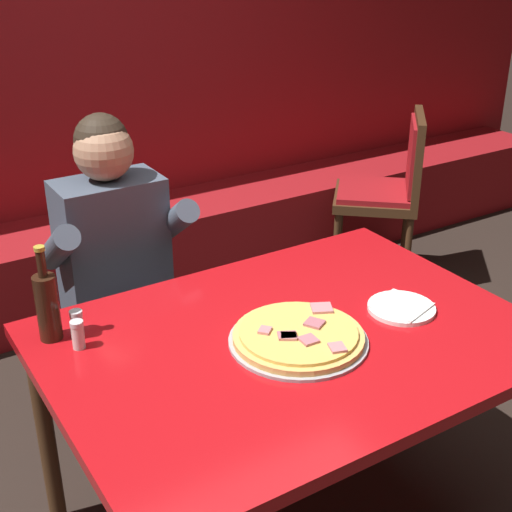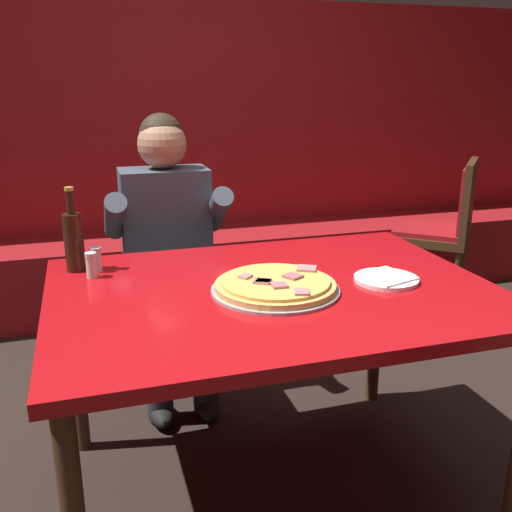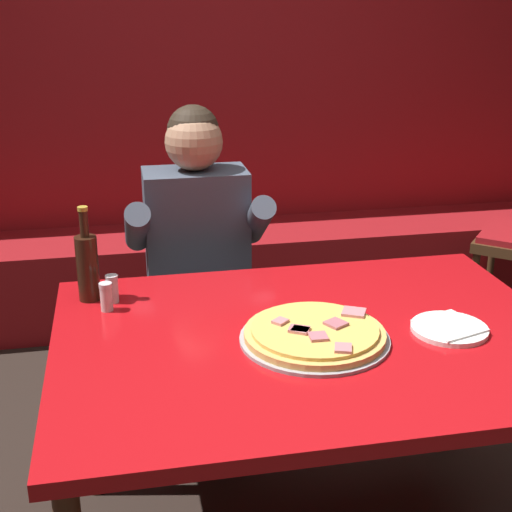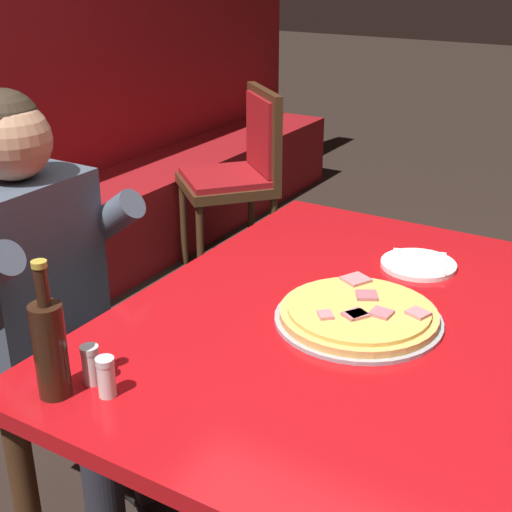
{
  "view_description": "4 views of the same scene",
  "coord_description": "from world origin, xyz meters",
  "px_view_note": "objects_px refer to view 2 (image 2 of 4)",
  "views": [
    {
      "loc": [
        -1.03,
        -1.45,
        1.87
      ],
      "look_at": [
        0.03,
        0.24,
        0.93
      ],
      "focal_mm": 50.0,
      "sensor_mm": 36.0,
      "label": 1
    },
    {
      "loc": [
        -0.55,
        -1.62,
        1.4
      ],
      "look_at": [
        0.02,
        0.24,
        0.81
      ],
      "focal_mm": 40.0,
      "sensor_mm": 36.0,
      "label": 2
    },
    {
      "loc": [
        -0.49,
        -1.68,
        1.65
      ],
      "look_at": [
        -0.11,
        0.26,
        0.91
      ],
      "focal_mm": 50.0,
      "sensor_mm": 36.0,
      "label": 3
    },
    {
      "loc": [
        -1.42,
        -0.61,
        1.6
      ],
      "look_at": [
        0.04,
        0.27,
        0.86
      ],
      "focal_mm": 50.0,
      "sensor_mm": 36.0,
      "label": 4
    }
  ],
  "objects_px": {
    "shaker_black_pepper": "(91,266)",
    "beer_bottle": "(74,240)",
    "main_dining_table": "(273,308)",
    "plate_white_paper": "(386,279)",
    "dining_chair_by_booth": "(444,224)",
    "pizza": "(276,286)",
    "diner_seated_blue_shirt": "(170,248)",
    "shaker_parmesan": "(96,261)"
  },
  "relations": [
    {
      "from": "diner_seated_blue_shirt",
      "to": "plate_white_paper",
      "type": "bearing_deg",
      "value": -54.4
    },
    {
      "from": "pizza",
      "to": "plate_white_paper",
      "type": "relative_size",
      "value": 1.92
    },
    {
      "from": "plate_white_paper",
      "to": "shaker_black_pepper",
      "type": "xyz_separation_m",
      "value": [
        -0.92,
        0.32,
        0.03
      ]
    },
    {
      "from": "main_dining_table",
      "to": "shaker_black_pepper",
      "type": "xyz_separation_m",
      "value": [
        -0.55,
        0.27,
        0.11
      ]
    },
    {
      "from": "diner_seated_blue_shirt",
      "to": "pizza",
      "type": "bearing_deg",
      "value": -75.31
    },
    {
      "from": "shaker_parmesan",
      "to": "dining_chair_by_booth",
      "type": "height_order",
      "value": "dining_chair_by_booth"
    },
    {
      "from": "pizza",
      "to": "beer_bottle",
      "type": "relative_size",
      "value": 1.38
    },
    {
      "from": "plate_white_paper",
      "to": "dining_chair_by_booth",
      "type": "xyz_separation_m",
      "value": [
        1.14,
        1.31,
        -0.21
      ]
    },
    {
      "from": "pizza",
      "to": "dining_chair_by_booth",
      "type": "bearing_deg",
      "value": 40.42
    },
    {
      "from": "dining_chair_by_booth",
      "to": "diner_seated_blue_shirt",
      "type": "bearing_deg",
      "value": -164.21
    },
    {
      "from": "pizza",
      "to": "shaker_black_pepper",
      "type": "relative_size",
      "value": 4.68
    },
    {
      "from": "beer_bottle",
      "to": "dining_chair_by_booth",
      "type": "height_order",
      "value": "beer_bottle"
    },
    {
      "from": "main_dining_table",
      "to": "diner_seated_blue_shirt",
      "type": "xyz_separation_m",
      "value": [
        -0.22,
        0.77,
        0.01
      ]
    },
    {
      "from": "plate_white_paper",
      "to": "shaker_black_pepper",
      "type": "height_order",
      "value": "shaker_black_pepper"
    },
    {
      "from": "main_dining_table",
      "to": "shaker_parmesan",
      "type": "height_order",
      "value": "shaker_parmesan"
    },
    {
      "from": "beer_bottle",
      "to": "shaker_black_pepper",
      "type": "height_order",
      "value": "beer_bottle"
    },
    {
      "from": "shaker_black_pepper",
      "to": "diner_seated_blue_shirt",
      "type": "bearing_deg",
      "value": 56.44
    },
    {
      "from": "diner_seated_blue_shirt",
      "to": "dining_chair_by_booth",
      "type": "relative_size",
      "value": 1.33
    },
    {
      "from": "shaker_parmesan",
      "to": "diner_seated_blue_shirt",
      "type": "distance_m",
      "value": 0.55
    },
    {
      "from": "beer_bottle",
      "to": "dining_chair_by_booth",
      "type": "xyz_separation_m",
      "value": [
        2.12,
        0.9,
        -0.31
      ]
    },
    {
      "from": "main_dining_table",
      "to": "shaker_black_pepper",
      "type": "bearing_deg",
      "value": 154.13
    },
    {
      "from": "shaker_black_pepper",
      "to": "dining_chair_by_booth",
      "type": "height_order",
      "value": "dining_chair_by_booth"
    },
    {
      "from": "pizza",
      "to": "shaker_parmesan",
      "type": "xyz_separation_m",
      "value": [
        -0.53,
        0.36,
        0.02
      ]
    },
    {
      "from": "pizza",
      "to": "diner_seated_blue_shirt",
      "type": "bearing_deg",
      "value": 104.69
    },
    {
      "from": "plate_white_paper",
      "to": "diner_seated_blue_shirt",
      "type": "height_order",
      "value": "diner_seated_blue_shirt"
    },
    {
      "from": "plate_white_paper",
      "to": "shaker_parmesan",
      "type": "xyz_separation_m",
      "value": [
        -0.9,
        0.38,
        0.03
      ]
    },
    {
      "from": "diner_seated_blue_shirt",
      "to": "beer_bottle",
      "type": "bearing_deg",
      "value": -133.11
    },
    {
      "from": "diner_seated_blue_shirt",
      "to": "dining_chair_by_booth",
      "type": "xyz_separation_m",
      "value": [
        1.73,
        0.49,
        -0.13
      ]
    },
    {
      "from": "shaker_black_pepper",
      "to": "beer_bottle",
      "type": "bearing_deg",
      "value": 118.47
    },
    {
      "from": "pizza",
      "to": "shaker_parmesan",
      "type": "distance_m",
      "value": 0.64
    },
    {
      "from": "main_dining_table",
      "to": "beer_bottle",
      "type": "xyz_separation_m",
      "value": [
        -0.6,
        0.36,
        0.18
      ]
    },
    {
      "from": "shaker_black_pepper",
      "to": "pizza",
      "type": "bearing_deg",
      "value": -29.28
    },
    {
      "from": "pizza",
      "to": "diner_seated_blue_shirt",
      "type": "height_order",
      "value": "diner_seated_blue_shirt"
    },
    {
      "from": "plate_white_paper",
      "to": "dining_chair_by_booth",
      "type": "bearing_deg",
      "value": 48.94
    },
    {
      "from": "main_dining_table",
      "to": "dining_chair_by_booth",
      "type": "distance_m",
      "value": 1.98
    },
    {
      "from": "beer_bottle",
      "to": "diner_seated_blue_shirt",
      "type": "relative_size",
      "value": 0.23
    },
    {
      "from": "shaker_black_pepper",
      "to": "diner_seated_blue_shirt",
      "type": "height_order",
      "value": "diner_seated_blue_shirt"
    },
    {
      "from": "beer_bottle",
      "to": "main_dining_table",
      "type": "bearing_deg",
      "value": -30.91
    },
    {
      "from": "pizza",
      "to": "shaker_parmesan",
      "type": "bearing_deg",
      "value": 145.44
    },
    {
      "from": "dining_chair_by_booth",
      "to": "plate_white_paper",
      "type": "bearing_deg",
      "value": -131.06
    },
    {
      "from": "diner_seated_blue_shirt",
      "to": "main_dining_table",
      "type": "bearing_deg",
      "value": -74.28
    },
    {
      "from": "shaker_black_pepper",
      "to": "plate_white_paper",
      "type": "bearing_deg",
      "value": -19.25
    }
  ]
}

